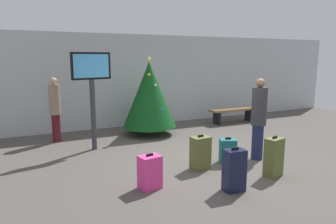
{
  "coord_description": "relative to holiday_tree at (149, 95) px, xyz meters",
  "views": [
    {
      "loc": [
        -3.5,
        -5.22,
        2.17
      ],
      "look_at": [
        -0.44,
        1.21,
        0.9
      ],
      "focal_mm": 32.67,
      "sensor_mm": 36.0,
      "label": 1
    }
  ],
  "objects": [
    {
      "name": "holiday_tree",
      "position": [
        0.0,
        0.0,
        0.0
      ],
      "size": [
        1.5,
        1.5,
        2.18
      ],
      "color": "#4C3319",
      "rests_on": "ground_plane"
    },
    {
      "name": "suitcase_0",
      "position": [
        0.89,
        -3.9,
        -0.78
      ],
      "size": [
        0.39,
        0.3,
        0.76
      ],
      "color": "#59602D",
      "rests_on": "ground_plane"
    },
    {
      "name": "traveller_1",
      "position": [
        -2.49,
        0.31,
        -0.25
      ],
      "size": [
        0.39,
        0.39,
        1.68
      ],
      "color": "#4C1419",
      "rests_on": "ground_plane"
    },
    {
      "name": "suitcase_1",
      "position": [
        -1.38,
        -3.42,
        -0.86
      ],
      "size": [
        0.39,
        0.33,
        0.6
      ],
      "color": "#E5388C",
      "rests_on": "ground_plane"
    },
    {
      "name": "back_wall",
      "position": [
        0.31,
        1.39,
        0.3
      ],
      "size": [
        16.0,
        0.2,
        2.89
      ],
      "primitive_type": "cube",
      "color": "#B7BCC1",
      "rests_on": "ground_plane"
    },
    {
      "name": "flight_info_kiosk",
      "position": [
        -1.75,
        -0.79,
        0.47
      ],
      "size": [
        0.93,
        0.26,
        2.29
      ],
      "color": "#333338",
      "rests_on": "ground_plane"
    },
    {
      "name": "ground_plane",
      "position": [
        0.31,
        -2.71,
        -1.15
      ],
      "size": [
        16.0,
        16.0,
        0.0
      ],
      "primitive_type": "plane",
      "color": "#514C47"
    },
    {
      "name": "waiting_bench",
      "position": [
        3.16,
        0.27,
        -0.78
      ],
      "size": [
        1.76,
        0.44,
        0.48
      ],
      "color": "brown",
      "rests_on": "ground_plane"
    },
    {
      "name": "traveller_0",
      "position": [
        1.28,
        -3.02,
        -0.22
      ],
      "size": [
        0.37,
        0.37,
        1.75
      ],
      "color": "#1E234C",
      "rests_on": "ground_plane"
    },
    {
      "name": "suitcase_3",
      "position": [
        -0.14,
        -3.0,
        -0.82
      ],
      "size": [
        0.38,
        0.28,
        0.69
      ],
      "color": "#59602D",
      "rests_on": "ground_plane"
    },
    {
      "name": "suitcase_4",
      "position": [
        0.56,
        -2.95,
        -0.89
      ],
      "size": [
        0.4,
        0.37,
        0.55
      ],
      "color": "#19606B",
      "rests_on": "ground_plane"
    },
    {
      "name": "suitcase_2",
      "position": [
        -0.16,
        -4.1,
        -0.79
      ],
      "size": [
        0.35,
        0.26,
        0.74
      ],
      "color": "#141938",
      "rests_on": "ground_plane"
    }
  ]
}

